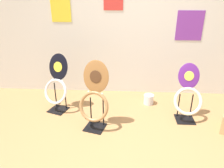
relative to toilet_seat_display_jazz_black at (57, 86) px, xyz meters
name	(u,v)px	position (x,y,z in m)	size (l,w,h in m)	color
ground_plane	(132,163)	(1.20, -1.16, -0.43)	(14.00, 14.00, 0.00)	#A37547
wall_back	(132,23)	(1.20, 0.79, 0.87)	(8.00, 0.07, 2.60)	silver
toilet_seat_display_jazz_black	(57,86)	(0.00, 0.00, 0.00)	(0.46, 0.42, 0.93)	black
toilet_seat_display_purple_note	(188,97)	(2.03, -0.18, -0.04)	(0.42, 0.33, 0.87)	black
toilet_seat_display_woodgrain	(95,99)	(0.67, -0.47, 0.04)	(0.47, 0.37, 1.00)	black
paint_can	(149,99)	(1.52, 0.29, -0.34)	(0.17, 0.17, 0.17)	silver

